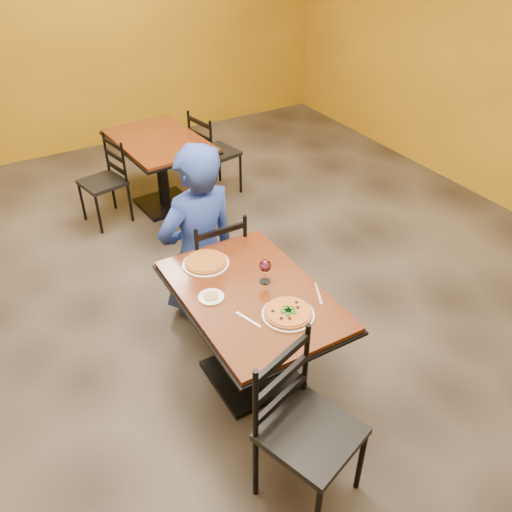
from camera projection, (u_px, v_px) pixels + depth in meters
floor at (220, 333)px, 4.00m from camera, size 7.00×8.00×0.01m
wall_back at (56, 26)px, 5.96m from camera, size 7.00×0.01×3.00m
table_main at (252, 316)px, 3.32m from camera, size 0.83×1.23×0.75m
table_second at (160, 157)px, 5.30m from camera, size 0.88×1.23×0.75m
chair_main_near at (311, 435)px, 2.67m from camera, size 0.57×0.57×0.99m
chair_main_far at (212, 263)px, 3.96m from camera, size 0.42×0.42×0.92m
chair_second_left at (102, 183)px, 5.12m from camera, size 0.45×0.45×0.85m
chair_second_right at (216, 153)px, 5.61m from camera, size 0.49×0.49×0.92m
diner at (198, 231)px, 3.89m from camera, size 0.73×0.53×1.39m
plate_main at (288, 314)px, 3.04m from camera, size 0.31×0.31×0.01m
pizza_main at (288, 312)px, 3.03m from camera, size 0.28×0.28×0.02m
plate_far at (206, 264)px, 3.45m from camera, size 0.31×0.31×0.01m
pizza_far at (206, 262)px, 3.44m from camera, size 0.28×0.28×0.02m
side_plate at (211, 297)px, 3.17m from camera, size 0.16×0.16×0.01m
dip at (211, 296)px, 3.16m from camera, size 0.09×0.09×0.01m
wine_glass at (265, 270)px, 3.25m from camera, size 0.08×0.08×0.18m
fork at (248, 319)px, 3.01m from camera, size 0.07×0.19×0.00m
knife at (318, 293)px, 3.20m from camera, size 0.10×0.20×0.00m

